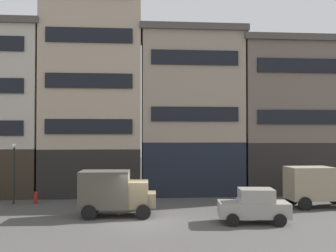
{
  "coord_description": "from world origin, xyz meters",
  "views": [
    {
      "loc": [
        -0.36,
        -21.36,
        4.72
      ],
      "look_at": [
        1.57,
        2.06,
        5.23
      ],
      "focal_mm": 41.74,
      "sensor_mm": 36.0,
      "label": 1
    }
  ],
  "objects": [
    {
      "name": "building_center_left",
      "position": [
        -3.79,
        10.26,
        8.84
      ],
      "size": [
        8.05,
        5.84,
        17.59
      ],
      "color": "black",
      "rests_on": "ground_plane"
    },
    {
      "name": "delivery_truck_far",
      "position": [
        -1.57,
        1.39,
        1.42
      ],
      "size": [
        4.42,
        2.28,
        2.62
      ],
      "color": "#7A6B4C",
      "rests_on": "ground_plane"
    },
    {
      "name": "fire_hydrant_curbside",
      "position": [
        -7.17,
        5.97,
        0.43
      ],
      "size": [
        0.24,
        0.24,
        0.83
      ],
      "color": "maroon",
      "rests_on": "ground_plane"
    },
    {
      "name": "building_center_right",
      "position": [
        4.06,
        10.27,
        6.61
      ],
      "size": [
        8.35,
        5.84,
        13.14
      ],
      "color": "black",
      "rests_on": "ground_plane"
    },
    {
      "name": "streetlamp_curbside",
      "position": [
        -8.63,
        5.97,
        2.67
      ],
      "size": [
        0.32,
        0.32,
        4.12
      ],
      "color": "black",
      "rests_on": "ground_plane"
    },
    {
      "name": "building_far_right",
      "position": [
        12.63,
        10.27,
        6.29
      ],
      "size": [
        9.5,
        5.84,
        12.5
      ],
      "color": "black",
      "rests_on": "ground_plane"
    },
    {
      "name": "sedan_dark",
      "position": [
        5.93,
        -0.92,
        0.91
      ],
      "size": [
        3.86,
        2.19,
        1.83
      ],
      "color": "gray",
      "rests_on": "ground_plane"
    },
    {
      "name": "delivery_truck_near",
      "position": [
        11.44,
        3.17,
        1.42
      ],
      "size": [
        4.39,
        2.2,
        2.62
      ],
      "color": "#7A6B4C",
      "rests_on": "ground_plane"
    },
    {
      "name": "ground_plane",
      "position": [
        0.0,
        0.0,
        0.0
      ],
      "size": [
        120.0,
        120.0,
        0.0
      ],
      "primitive_type": "plane",
      "color": "#4C4947"
    }
  ]
}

